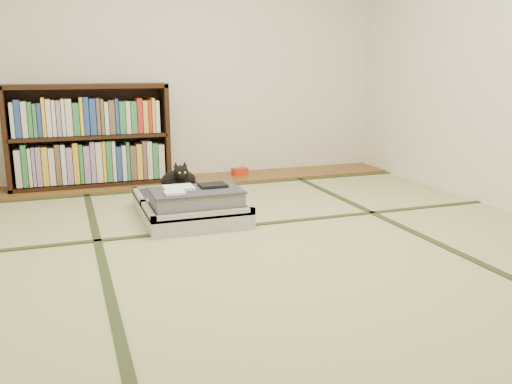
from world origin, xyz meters
name	(u,v)px	position (x,y,z in m)	size (l,w,h in m)	color
floor	(267,243)	(0.00, 0.00, 0.00)	(4.50, 4.50, 0.00)	tan
wood_strip	(194,180)	(0.00, 2.00, 0.01)	(4.00, 0.50, 0.02)	brown
red_item	(240,172)	(0.48, 2.03, 0.06)	(0.15, 0.09, 0.07)	red
tatami_borders	(243,222)	(0.00, 0.49, 0.00)	(4.00, 4.50, 0.01)	#2D381E
bookcase	(90,138)	(-0.93, 2.07, 0.45)	(1.41, 0.32, 0.92)	black
suitcase	(191,205)	(-0.32, 0.73, 0.10)	(0.70, 0.94, 0.28)	#AFAFB4
cat	(179,180)	(-0.34, 1.02, 0.23)	(0.31, 0.31, 0.25)	black
cable_coil	(201,188)	(-0.16, 1.06, 0.14)	(0.10, 0.10, 0.02)	white
hanger	(203,229)	(-0.31, 0.42, 0.01)	(0.41, 0.23, 0.01)	black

